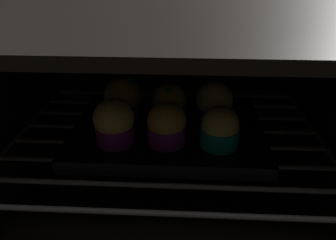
# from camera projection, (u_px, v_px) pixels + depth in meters

# --- Properties ---
(oven_cavity) EXTENTS (0.59, 0.47, 0.37)m
(oven_cavity) POSITION_uv_depth(u_px,v_px,m) (169.00, 109.00, 0.60)
(oven_cavity) COLOR black
(oven_cavity) RESTS_ON ground
(oven_rack) EXTENTS (0.55, 0.42, 0.01)m
(oven_rack) POSITION_uv_depth(u_px,v_px,m) (168.00, 137.00, 0.58)
(oven_rack) COLOR #4C494C
(oven_rack) RESTS_ON oven_cavity
(baking_tray) EXTENTS (0.33, 0.24, 0.02)m
(baking_tray) POSITION_uv_depth(u_px,v_px,m) (168.00, 132.00, 0.57)
(baking_tray) COLOR black
(baking_tray) RESTS_ON oven_rack
(muffin_row0_col0) EXTENTS (0.07, 0.07, 0.08)m
(muffin_row0_col0) POSITION_uv_depth(u_px,v_px,m) (114.00, 123.00, 0.52)
(muffin_row0_col0) COLOR #7A238C
(muffin_row0_col0) RESTS_ON baking_tray
(muffin_row0_col1) EXTENTS (0.06, 0.06, 0.07)m
(muffin_row0_col1) POSITION_uv_depth(u_px,v_px,m) (165.00, 125.00, 0.52)
(muffin_row0_col1) COLOR #7A238C
(muffin_row0_col1) RESTS_ON baking_tray
(muffin_row0_col2) EXTENTS (0.06, 0.06, 0.07)m
(muffin_row0_col2) POSITION_uv_depth(u_px,v_px,m) (220.00, 129.00, 0.51)
(muffin_row0_col2) COLOR #0C8C84
(muffin_row0_col2) RESTS_ON baking_tray
(muffin_row1_col0) EXTENTS (0.07, 0.07, 0.08)m
(muffin_row1_col0) POSITION_uv_depth(u_px,v_px,m) (123.00, 99.00, 0.60)
(muffin_row1_col0) COLOR #7A238C
(muffin_row1_col0) RESTS_ON baking_tray
(muffin_row1_col1) EXTENTS (0.06, 0.06, 0.07)m
(muffin_row1_col1) POSITION_uv_depth(u_px,v_px,m) (168.00, 104.00, 0.59)
(muffin_row1_col1) COLOR #7A238C
(muffin_row1_col1) RESTS_ON baking_tray
(muffin_row1_col2) EXTENTS (0.07, 0.07, 0.08)m
(muffin_row1_col2) POSITION_uv_depth(u_px,v_px,m) (214.00, 103.00, 0.58)
(muffin_row1_col2) COLOR #1928B7
(muffin_row1_col2) RESTS_ON baking_tray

